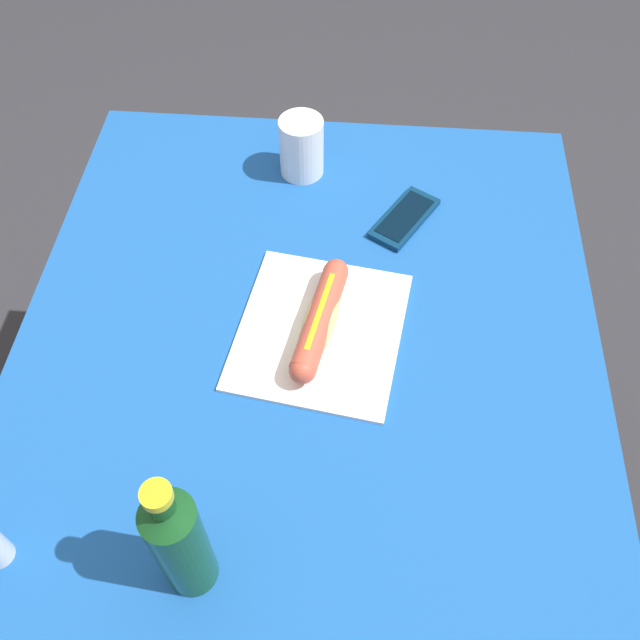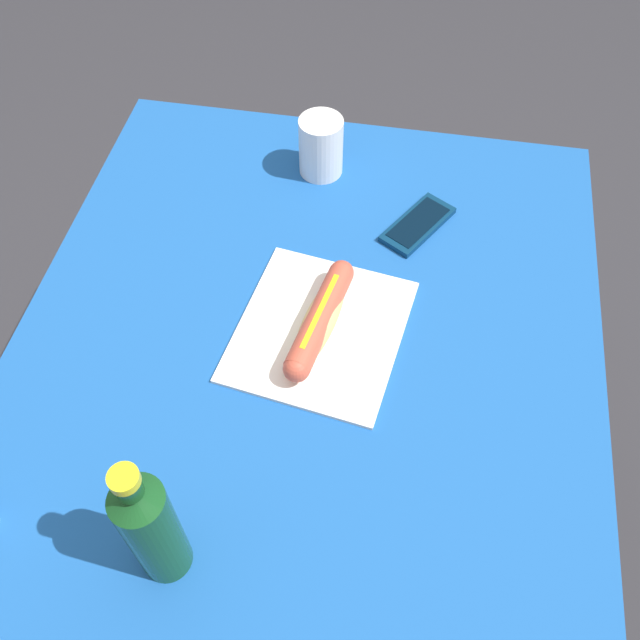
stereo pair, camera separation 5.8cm
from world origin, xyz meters
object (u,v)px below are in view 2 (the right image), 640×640
hot_dog (320,319)px  drinking_cup (321,146)px  soda_bottle (151,527)px  cell_phone (418,224)px

hot_dog → drinking_cup: (0.35, 0.06, 0.02)m
hot_dog → drinking_cup: 0.36m
hot_dog → drinking_cup: bearing=9.8°
hot_dog → soda_bottle: bearing=161.3°
hot_dog → cell_phone: size_ratio=1.47×
soda_bottle → hot_dog: bearing=-18.7°
cell_phone → drinking_cup: drinking_cup is taller
cell_phone → drinking_cup: bearing=59.2°
hot_dog → cell_phone: (0.24, -0.13, -0.03)m
hot_dog → soda_bottle: (-0.37, 0.12, 0.08)m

